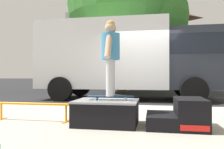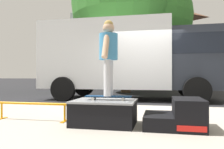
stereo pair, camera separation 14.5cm
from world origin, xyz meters
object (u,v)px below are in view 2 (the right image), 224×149
box_truck (131,57)px  street_tree_main (132,7)px  kicker_ramp (179,116)px  skateboard (108,97)px  skate_box (104,112)px  skater_kid (108,51)px  grind_rail (32,107)px

box_truck → street_tree_main: bearing=96.1°
kicker_ramp → skateboard: (-1.14, 0.05, 0.27)m
street_tree_main → skate_box: bearing=-86.1°
skater_kid → box_truck: box_truck is taller
skate_box → street_tree_main: bearing=93.9°
grind_rail → box_truck: size_ratio=0.21×
grind_rail → skateboard: size_ratio=1.81×
skater_kid → box_truck: size_ratio=0.19×
skater_kid → box_truck: (-0.28, 5.30, 0.35)m
skateboard → box_truck: 5.43m
skateboard → grind_rail: bearing=177.9°
skater_kid → street_tree_main: bearing=94.3°
skater_kid → skateboard: bearing=87.1°
box_truck → street_tree_main: street_tree_main is taller
kicker_ramp → box_truck: size_ratio=0.13×
skate_box → skater_kid: (0.06, 0.05, 1.01)m
kicker_ramp → skater_kid: bearing=177.7°
street_tree_main → skateboard: bearing=-85.7°
grind_rail → box_truck: 5.54m
grind_rail → skater_kid: bearing=-2.1°
skate_box → kicker_ramp: (1.20, -0.00, -0.03)m
kicker_ramp → street_tree_main: (-1.82, 9.13, 4.52)m
kicker_ramp → skater_kid: skater_kid is taller
street_tree_main → grind_rail: bearing=-94.8°
skateboard → skater_kid: size_ratio=0.62×
skateboard → box_truck: box_truck is taller
box_truck → skate_box: bearing=-87.6°
grind_rail → skater_kid: (1.45, -0.05, 0.98)m
grind_rail → skater_kid: size_ratio=1.12×
box_truck → grind_rail: bearing=-102.6°
grind_rail → street_tree_main: size_ratio=0.18×
box_truck → street_tree_main: (-0.40, 3.78, 3.13)m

